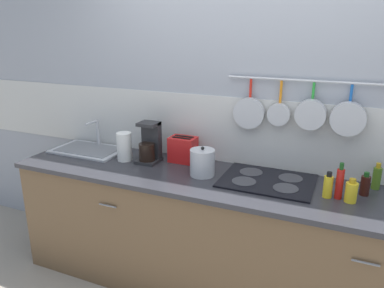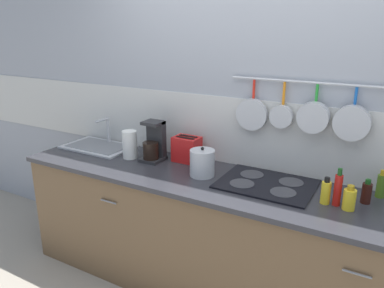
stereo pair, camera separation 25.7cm
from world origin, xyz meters
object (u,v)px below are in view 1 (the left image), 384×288
at_px(toaster, 183,149).
at_px(bottle_dish_soap, 340,183).
at_px(paper_towel_roll, 124,147).
at_px(bottle_hot_sauce, 328,186).
at_px(kettle, 202,162).
at_px(bottle_olive_oil, 377,177).
at_px(bottle_cooking_wine, 365,185).
at_px(bottle_vinegar, 351,192).
at_px(coffee_maker, 150,145).

bearing_deg(toaster, bottle_dish_soap, -10.53).
bearing_deg(paper_towel_roll, bottle_hot_sauce, -2.28).
relative_size(paper_towel_roll, kettle, 1.05).
relative_size(kettle, bottle_olive_oil, 1.20).
bearing_deg(bottle_cooking_wine, bottle_vinegar, -118.91).
xyz_separation_m(bottle_cooking_wine, bottle_olive_oil, (0.07, 0.13, 0.01)).
bearing_deg(coffee_maker, bottle_olive_oil, 4.88).
height_order(coffee_maker, toaster, coffee_maker).
distance_m(coffee_maker, bottle_olive_oil, 1.60).
distance_m(bottle_hot_sauce, bottle_vinegar, 0.13).
bearing_deg(bottle_olive_oil, bottle_vinegar, -118.08).
xyz_separation_m(toaster, kettle, (0.24, -0.20, -0.00)).
bearing_deg(bottle_dish_soap, coffee_maker, 175.41).
relative_size(coffee_maker, bottle_olive_oil, 1.78).
height_order(bottle_dish_soap, bottle_cooking_wine, bottle_dish_soap).
distance_m(kettle, bottle_olive_oil, 1.14).
bearing_deg(bottle_cooking_wine, bottle_dish_soap, -141.64).
height_order(bottle_hot_sauce, bottle_cooking_wine, bottle_hot_sauce).
bearing_deg(bottle_olive_oil, kettle, -168.16).
bearing_deg(bottle_hot_sauce, bottle_vinegar, -7.50).
relative_size(bottle_hot_sauce, bottle_olive_oil, 0.94).
xyz_separation_m(coffee_maker, bottle_vinegar, (1.45, -0.13, -0.06)).
relative_size(bottle_dish_soap, bottle_vinegar, 1.55).
bearing_deg(bottle_hot_sauce, paper_towel_roll, 177.72).
bearing_deg(bottle_dish_soap, toaster, 169.47).
relative_size(paper_towel_roll, bottle_hot_sauce, 1.34).
bearing_deg(kettle, coffee_maker, 168.50).
distance_m(paper_towel_roll, bottle_dish_soap, 1.57).
bearing_deg(toaster, kettle, -39.41).
distance_m(kettle, bottle_hot_sauce, 0.84).
distance_m(toaster, bottle_vinegar, 1.23).
xyz_separation_m(coffee_maker, bottle_cooking_wine, (1.52, 0.01, -0.06)).
relative_size(bottle_cooking_wine, bottle_olive_oil, 0.85).
relative_size(toaster, kettle, 1.03).
relative_size(paper_towel_roll, coffee_maker, 0.71).
relative_size(bottle_hot_sauce, bottle_dish_soap, 0.72).
bearing_deg(coffee_maker, bottle_vinegar, -5.24).
bearing_deg(kettle, bottle_dish_soap, -0.84).
distance_m(paper_towel_roll, kettle, 0.67).
relative_size(bottle_vinegar, bottle_cooking_wine, 0.99).
height_order(paper_towel_roll, bottle_cooking_wine, paper_towel_roll).
relative_size(coffee_maker, toaster, 1.43).
bearing_deg(bottle_vinegar, coffee_maker, 174.76).
distance_m(paper_towel_roll, toaster, 0.46).
xyz_separation_m(kettle, bottle_dish_soap, (0.90, -0.01, 0.01)).
height_order(coffee_maker, bottle_vinegar, coffee_maker).
bearing_deg(bottle_dish_soap, paper_towel_roll, 177.98).
height_order(bottle_hot_sauce, bottle_olive_oil, bottle_olive_oil).
distance_m(bottle_dish_soap, bottle_vinegar, 0.08).
bearing_deg(bottle_olive_oil, paper_towel_roll, -173.89).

